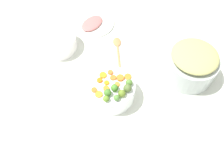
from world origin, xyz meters
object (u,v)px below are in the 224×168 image
object	(u,v)px
wooden_spoon	(118,47)
ham_plate	(93,23)
serving_bowl_carrots	(112,91)
metal_pot	(190,67)
casserole_dish	(58,42)

from	to	relation	value
wooden_spoon	ham_plate	world-z (taller)	same
wooden_spoon	ham_plate	size ratio (longest dim) A/B	0.94
serving_bowl_carrots	metal_pot	bearing A→B (deg)	-45.92
serving_bowl_carrots	wooden_spoon	distance (m)	0.34
wooden_spoon	casserole_dish	xyz separation A→B (m)	(-0.15, 0.32, 0.04)
serving_bowl_carrots	wooden_spoon	bearing A→B (deg)	20.03
metal_pot	casserole_dish	world-z (taller)	metal_pot
metal_pot	wooden_spoon	world-z (taller)	metal_pot
casserole_dish	wooden_spoon	bearing A→B (deg)	-64.85
ham_plate	wooden_spoon	bearing A→B (deg)	-117.87
serving_bowl_carrots	ham_plate	world-z (taller)	serving_bowl_carrots
metal_pot	wooden_spoon	size ratio (longest dim) A/B	1.07
wooden_spoon	serving_bowl_carrots	bearing A→B (deg)	-159.97
serving_bowl_carrots	casserole_dish	distance (m)	0.47
serving_bowl_carrots	metal_pot	size ratio (longest dim) A/B	0.85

